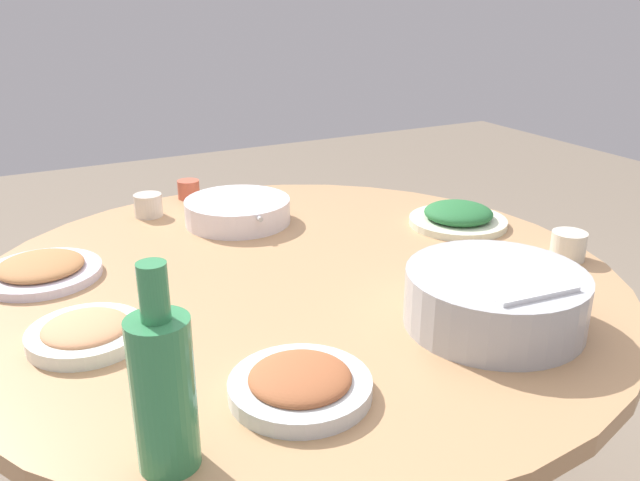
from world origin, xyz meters
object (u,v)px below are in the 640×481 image
soup_bowl (238,211)px  dish_tofu_braise (41,270)px  round_dining_table (297,328)px  green_bottle (163,388)px  tea_cup_side (568,245)px  dish_shrimp (86,332)px  dish_greens (458,217)px  tea_cup_far (189,189)px  dish_stirfry (300,384)px  tea_cup_near (148,205)px  rice_bowl (495,298)px

soup_bowl → dish_tofu_braise: (0.13, -0.48, -0.01)m
round_dining_table → green_bottle: bearing=-41.4°
green_bottle → tea_cup_side: green_bottle is taller
dish_tofu_braise → dish_shrimp: 0.32m
soup_bowl → dish_greens: bearing=60.1°
tea_cup_far → tea_cup_side: (0.81, 0.60, 0.00)m
round_dining_table → soup_bowl: (-0.36, 0.01, 0.15)m
dish_shrimp → tea_cup_side: 1.00m
soup_bowl → tea_cup_side: bearing=44.6°
soup_bowl → dish_greens: (0.27, 0.48, -0.01)m
round_dining_table → dish_tofu_braise: (-0.24, -0.46, 0.14)m
dish_stirfry → green_bottle: (0.06, -0.21, 0.09)m
dish_shrimp → tea_cup_side: size_ratio=2.60×
dish_stirfry → tea_cup_far: bearing=171.7°
tea_cup_near → tea_cup_side: size_ratio=0.95×
dish_stirfry → tea_cup_side: tea_cup_side is taller
dish_tofu_braise → tea_cup_far: bearing=131.6°
rice_bowl → tea_cup_side: rice_bowl is taller
rice_bowl → dish_stirfry: rice_bowl is taller
dish_stirfry → tea_cup_far: size_ratio=3.50×
dish_stirfry → tea_cup_far: tea_cup_far is taller
round_dining_table → green_bottle: green_bottle is taller
soup_bowl → dish_greens: size_ratio=1.20×
soup_bowl → dish_shrimp: 0.63m
tea_cup_far → tea_cup_side: size_ratio=0.80×
dish_stirfry → tea_cup_side: size_ratio=2.81×
tea_cup_near → tea_cup_side: bearing=46.0°
green_bottle → round_dining_table: bearing=138.6°
dish_shrimp → dish_greens: 0.94m
rice_bowl → soup_bowl: (-0.71, -0.20, -0.02)m
tea_cup_far → tea_cup_side: bearing=36.5°
dish_stirfry → dish_tofu_braise: (-0.62, -0.28, -0.00)m
dish_stirfry → green_bottle: 0.23m
soup_bowl → tea_cup_side: 0.78m
dish_greens → dish_shrimp: bearing=-79.6°
tea_cup_near → dish_tofu_braise: bearing=-46.0°
green_bottle → dish_stirfry: bearing=105.1°
tea_cup_side → round_dining_table: bearing=-108.9°
dish_tofu_braise → tea_cup_far: size_ratio=3.95×
green_bottle → tea_cup_far: green_bottle is taller
rice_bowl → tea_cup_side: size_ratio=4.18×
tea_cup_near → tea_cup_far: bearing=125.9°
dish_stirfry → dish_shrimp: size_ratio=1.08×
round_dining_table → tea_cup_near: bearing=-161.6°
tea_cup_side → soup_bowl: bearing=-135.4°
dish_shrimp → green_bottle: bearing=6.1°
round_dining_table → dish_greens: size_ratio=5.55×
dish_stirfry → dish_shrimp: dish_stirfry is taller
rice_bowl → dish_shrimp: size_ratio=1.61×
round_dining_table → tea_cup_near: size_ratio=18.80×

